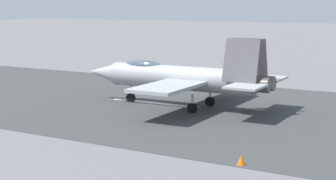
{
  "coord_description": "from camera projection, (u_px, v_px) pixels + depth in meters",
  "views": [
    {
      "loc": [
        -22.68,
        37.17,
        8.06
      ],
      "look_at": [
        -4.14,
        5.4,
        2.2
      ],
      "focal_mm": 57.59,
      "sensor_mm": 36.0,
      "label": 1
    }
  ],
  "objects": [
    {
      "name": "ground_plane",
      "position": [
        158.0,
        103.0,
        44.26
      ],
      "size": [
        400.0,
        400.0,
        0.0
      ],
      "primitive_type": "plane",
      "color": "slate"
    },
    {
      "name": "runway_strip",
      "position": [
        158.0,
        103.0,
        44.25
      ],
      "size": [
        240.0,
        26.0,
        0.02
      ],
      "color": "#393B3B",
      "rests_on": "ground"
    },
    {
      "name": "fighter_jet",
      "position": [
        181.0,
        77.0,
        42.24
      ],
      "size": [
        16.53,
        14.2,
        5.62
      ],
      "color": "#9FA2A5",
      "rests_on": "ground"
    },
    {
      "name": "crew_person",
      "position": [
        133.0,
        73.0,
        57.74
      ],
      "size": [
        0.33,
        0.7,
        1.58
      ],
      "color": "#1E2338",
      "rests_on": "ground"
    },
    {
      "name": "marker_cone_near",
      "position": [
        241.0,
        160.0,
        27.21
      ],
      "size": [
        0.44,
        0.44,
        0.55
      ],
      "primitive_type": "cone",
      "color": "orange",
      "rests_on": "ground"
    }
  ]
}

